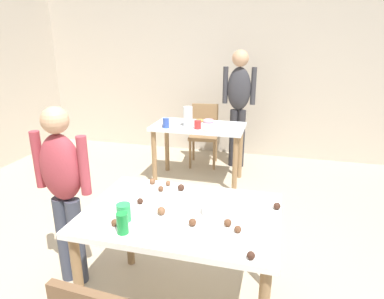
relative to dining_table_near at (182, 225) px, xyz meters
The scene contains 31 objects.
ground_plane 0.70m from the dining_table_near, 113.90° to the left, with size 6.40×6.40×0.00m, color tan.
wall_back 3.50m from the dining_table_near, 91.73° to the left, with size 6.40×0.10×2.60m, color #BCB2A3.
dining_table_near is the anchor object (origin of this frame).
dining_table_far 2.19m from the dining_table_near, 100.90° to the left, with size 1.13×0.61×0.75m.
chair_far_table 2.86m from the dining_table_near, 99.84° to the left, with size 0.44×0.44×0.87m.
person_girl_near 0.90m from the dining_table_near, behind, with size 0.45×0.22×1.36m.
person_adult_far 2.83m from the dining_table_near, 90.18° to the left, with size 0.45×0.22×1.63m.
mixing_bowl 0.27m from the dining_table_near, ahead, with size 0.22×0.22×0.06m, color white.
soda_can 0.43m from the dining_table_near, 128.18° to the right, with size 0.07×0.07×0.12m, color #198438.
fork_near 0.32m from the dining_table_near, 90.38° to the right, with size 0.17×0.02×0.01m, color silver.
cup_near_0 0.39m from the dining_table_near, 147.86° to the right, with size 0.08×0.08×0.11m, color green.
cake_ball_0 0.62m from the dining_table_near, 17.72° to the left, with size 0.05×0.05×0.05m, color #3D2319.
cake_ball_1 0.18m from the dining_table_near, 148.71° to the right, with size 0.05×0.05×0.05m, color brown.
cake_ball_2 0.38m from the dining_table_near, 164.28° to the right, with size 0.04×0.04×0.04m, color brown.
cake_ball_3 0.49m from the dining_table_near, 133.29° to the left, with size 0.04×0.04×0.04m, color brown.
cake_ball_4 0.22m from the dining_table_near, 52.56° to the right, with size 0.05×0.05×0.05m, color brown.
cake_ball_5 0.42m from the dining_table_near, 21.46° to the right, with size 0.04×0.04×0.04m, color brown.
cake_ball_6 0.35m from the dining_table_near, 132.47° to the left, with size 0.04×0.04×0.04m, color brown.
cake_ball_7 0.34m from the dining_table_near, 17.32° to the right, with size 0.04×0.04×0.04m, color brown.
cake_ball_8 0.61m from the dining_table_near, 38.37° to the right, with size 0.04×0.04×0.04m, color #3D2319.
cake_ball_9 0.42m from the dining_table_near, 120.36° to the left, with size 0.04×0.04×0.04m, color brown.
cake_ball_10 0.32m from the dining_table_near, behind, with size 0.04×0.04×0.04m, color #3D2319.
cake_ball_11 0.33m from the dining_table_near, 106.86° to the left, with size 0.05×0.05×0.05m, color #3D2319.
cake_ball_12 0.43m from the dining_table_near, 141.60° to the right, with size 0.04×0.04×0.04m, color brown.
pitcher_far 2.13m from the dining_table_near, 104.26° to the left, with size 0.11×0.11×0.24m, color white.
cup_far_0 2.07m from the dining_table_near, 111.58° to the left, with size 0.08×0.08×0.12m, color #3351B2.
cup_far_1 2.01m from the dining_table_near, 100.92° to the left, with size 0.08×0.08×0.10m, color red.
donut_far_0 2.33m from the dining_table_near, 97.87° to the left, with size 0.14×0.14×0.04m, color pink.
donut_far_1 2.12m from the dining_table_near, 113.74° to the left, with size 0.10×0.10×0.03m, color white.
donut_far_2 1.93m from the dining_table_near, 97.25° to the left, with size 0.13×0.13×0.04m, color white.
donut_far_3 2.36m from the dining_table_near, 100.72° to the left, with size 0.10×0.10×0.03m, color gold.
Camera 1 is at (0.65, -2.05, 1.80)m, focal length 31.66 mm.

